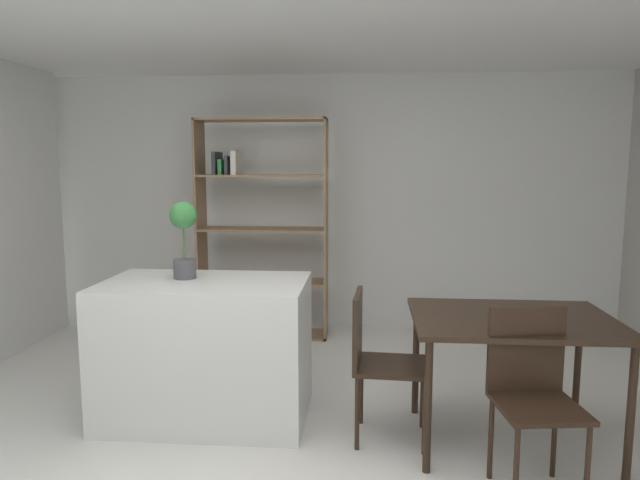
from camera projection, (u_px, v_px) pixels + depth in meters
ground_plane at (248, 480)px, 3.03m from camera, size 8.86×8.86×0.00m
back_partition at (306, 203)px, 5.83m from camera, size 6.45×0.06×2.58m
kitchen_island at (206, 349)px, 3.75m from camera, size 1.33×0.80×0.93m
potted_plant_on_island at (184, 233)px, 3.75m from camera, size 0.18×0.18×0.52m
open_bookshelf at (256, 233)px, 5.50m from camera, size 1.25×0.36×2.12m
dining_table at (513, 330)px, 3.35m from camera, size 1.18×0.88×0.79m
dining_chair_island_side at (376, 353)px, 3.44m from camera, size 0.48×0.43×0.91m
dining_chair_near at (532, 383)px, 2.91m from camera, size 0.46×0.45×0.95m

